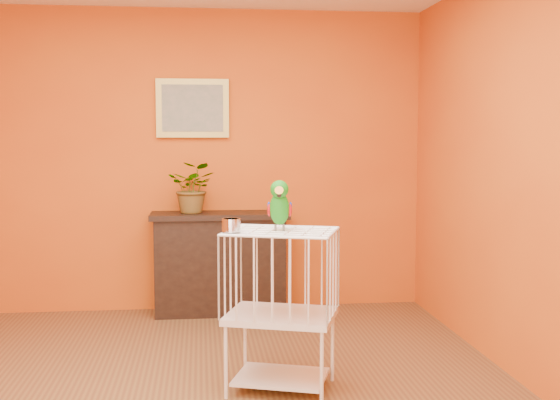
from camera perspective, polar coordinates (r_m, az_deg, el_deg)
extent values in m
plane|color=#D45C13|center=(6.13, -7.07, 3.19)|extent=(4.00, 0.00, 4.00)
plane|color=#D45C13|center=(1.64, -8.57, -2.13)|extent=(4.00, 0.00, 4.00)
plane|color=#D45C13|center=(4.34, 20.07, 2.12)|extent=(0.00, 4.50, 4.50)
cube|color=black|center=(6.03, -4.89, -5.34)|extent=(1.09, 0.36, 0.82)
cube|color=black|center=(5.96, -4.92, -1.25)|extent=(1.17, 0.42, 0.05)
cube|color=black|center=(5.87, -4.84, -5.63)|extent=(0.76, 0.02, 0.41)
cube|color=brown|center=(6.00, -7.05, -6.30)|extent=(0.05, 0.16, 0.25)
cube|color=#365028|center=(6.00, -6.35, -6.29)|extent=(0.05, 0.16, 0.25)
cube|color=brown|center=(6.00, -5.57, -6.28)|extent=(0.05, 0.16, 0.25)
cube|color=#365028|center=(6.00, -4.69, -6.27)|extent=(0.05, 0.16, 0.25)
cube|color=brown|center=(6.00, -3.82, -6.26)|extent=(0.05, 0.16, 0.25)
imported|color=#26722D|center=(5.92, -7.05, 0.53)|extent=(0.49, 0.52, 0.34)
cube|color=#AF943E|center=(6.10, -7.12, 7.41)|extent=(0.62, 0.03, 0.50)
cube|color=gray|center=(6.09, -7.12, 7.42)|extent=(0.52, 0.01, 0.40)
cube|color=white|center=(4.32, 0.08, -14.18)|extent=(0.63, 0.55, 0.02)
cube|color=white|center=(4.21, 0.08, -9.40)|extent=(0.74, 0.65, 0.04)
cube|color=white|center=(4.11, 0.08, -2.56)|extent=(0.74, 0.65, 0.01)
cylinder|color=white|center=(4.14, -4.44, -13.02)|extent=(0.02, 0.02, 0.43)
cylinder|color=white|center=(4.03, 3.42, -13.56)|extent=(0.02, 0.02, 0.43)
cylinder|color=white|center=(4.54, -2.85, -11.39)|extent=(0.02, 0.02, 0.43)
cylinder|color=white|center=(4.43, 4.29, -11.81)|extent=(0.02, 0.02, 0.43)
cylinder|color=silver|center=(4.03, -3.98, -2.04)|extent=(0.11, 0.11, 0.07)
cylinder|color=#59544C|center=(4.08, -0.37, -2.28)|extent=(0.01, 0.01, 0.04)
cylinder|color=#59544C|center=(4.08, 0.30, -2.28)|extent=(0.01, 0.01, 0.04)
ellipsoid|color=#108315|center=(4.07, -0.04, -0.71)|extent=(0.14, 0.18, 0.22)
ellipsoid|color=#108315|center=(4.03, -0.05, 0.87)|extent=(0.12, 0.12, 0.11)
cone|color=orange|center=(3.98, -0.07, 0.65)|extent=(0.06, 0.08, 0.07)
cone|color=black|center=(3.99, -0.06, 0.39)|extent=(0.03, 0.03, 0.03)
sphere|color=black|center=(4.01, -0.58, 1.02)|extent=(0.02, 0.02, 0.02)
sphere|color=black|center=(4.01, 0.46, 1.01)|extent=(0.02, 0.02, 0.02)
ellipsoid|color=#A50C0C|center=(4.08, -0.87, -0.83)|extent=(0.03, 0.07, 0.07)
ellipsoid|color=navy|center=(4.08, 0.80, -0.83)|extent=(0.03, 0.07, 0.07)
cone|color=#108315|center=(4.15, -0.01, -1.60)|extent=(0.09, 0.16, 0.12)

